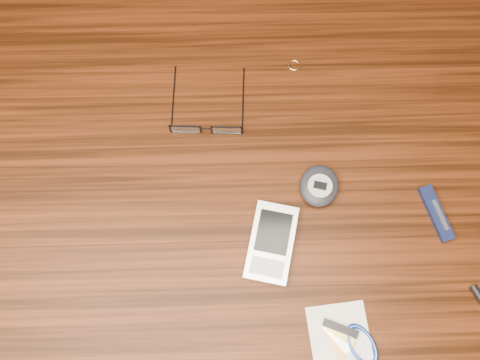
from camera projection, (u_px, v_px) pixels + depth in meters
The scene contains 8 objects.
ground at pixel (219, 264), 1.53m from camera, with size 3.80×3.80×0.00m, color #472814.
desk at pixel (204, 205), 0.91m from camera, with size 1.00×0.70×0.75m.
eyeglasses at pixel (206, 126), 0.83m from camera, with size 0.12×0.12×0.03m.
gold_ring at pixel (294, 65), 0.88m from camera, with size 0.02×0.02×0.00m, color tan.
pda_phone at pixel (271, 243), 0.78m from camera, with size 0.09×0.13×0.02m.
pedometer at pixel (319, 186), 0.80m from camera, with size 0.07×0.08×0.03m.
notepad_keys at pixel (351, 341), 0.74m from camera, with size 0.11×0.10×0.01m.
pocket_knife at pixel (436, 213), 0.80m from camera, with size 0.04×0.09×0.01m.
Camera 1 is at (0.06, -0.24, 1.53)m, focal length 40.00 mm.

